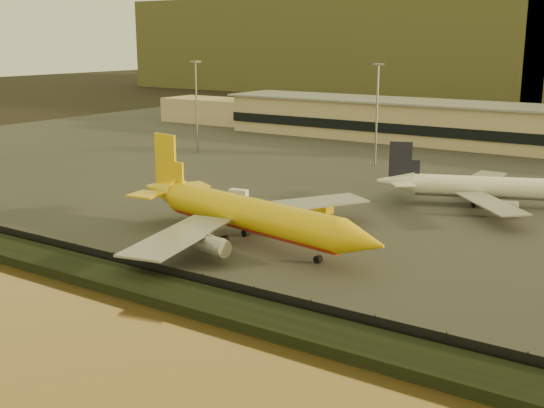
{
  "coord_description": "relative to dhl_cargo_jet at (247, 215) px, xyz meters",
  "views": [
    {
      "loc": [
        62.83,
        -76.27,
        31.65
      ],
      "look_at": [
        3.91,
        12.0,
        5.76
      ],
      "focal_mm": 45.0,
      "sensor_mm": 36.0,
      "label": 1
    }
  ],
  "objects": [
    {
      "name": "tarmac",
      "position": [
        -2.39,
        87.71,
        -4.69
      ],
      "size": [
        320.0,
        220.0,
        0.2
      ],
      "primitive_type": "cube",
      "color": "#2D2D2D",
      "rests_on": "ground"
    },
    {
      "name": "gse_vehicle_white",
      "position": [
        -19.83,
        24.48,
        -3.75
      ],
      "size": [
        4.0,
        2.4,
        1.68
      ],
      "primitive_type": "cube",
      "rotation": [
        0.0,
        0.0,
        0.2
      ],
      "color": "white",
      "rests_on": "tarmac"
    },
    {
      "name": "dhl_cargo_jet",
      "position": [
        0.0,
        0.0,
        0.0
      ],
      "size": [
        51.37,
        49.7,
        15.37
      ],
      "rotation": [
        0.0,
        0.0,
        -0.17
      ],
      "color": "#E3B20B",
      "rests_on": "tarmac"
    },
    {
      "name": "perimeter_fence",
      "position": [
        -2.39,
        -20.29,
        -3.49
      ],
      "size": [
        300.0,
        0.05,
        2.2
      ],
      "primitive_type": "cube",
      "color": "black",
      "rests_on": "tarmac"
    },
    {
      "name": "white_narrowbody_jet",
      "position": [
        23.85,
        45.23,
        -1.03
      ],
      "size": [
        39.99,
        37.79,
        11.94
      ],
      "rotation": [
        0.0,
        0.0,
        0.37
      ],
      "color": "white",
      "rests_on": "tarmac"
    },
    {
      "name": "apron_light_masts",
      "position": [
        12.61,
        67.71,
        10.91
      ],
      "size": [
        152.2,
        12.2,
        25.4
      ],
      "color": "slate",
      "rests_on": "tarmac"
    },
    {
      "name": "embankment",
      "position": [
        -2.39,
        -24.29,
        -4.09
      ],
      "size": [
        320.0,
        7.0,
        1.4
      ],
      "primitive_type": "cube",
      "color": "black",
      "rests_on": "ground"
    },
    {
      "name": "gse_vehicle_yellow",
      "position": [
        0.25,
        23.45,
        -3.65
      ],
      "size": [
        4.58,
        3.22,
        1.88
      ],
      "primitive_type": "cube",
      "rotation": [
        0.0,
        0.0,
        -0.35
      ],
      "color": "#E3B20B",
      "rests_on": "tarmac"
    },
    {
      "name": "ground",
      "position": [
        -2.39,
        -7.29,
        -4.79
      ],
      "size": [
        900.0,
        900.0,
        0.0
      ],
      "primitive_type": "plane",
      "color": "black",
      "rests_on": "ground"
    },
    {
      "name": "terminal_building",
      "position": [
        -16.91,
        118.26,
        1.46
      ],
      "size": [
        202.0,
        25.0,
        12.6
      ],
      "color": "tan",
      "rests_on": "tarmac"
    }
  ]
}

